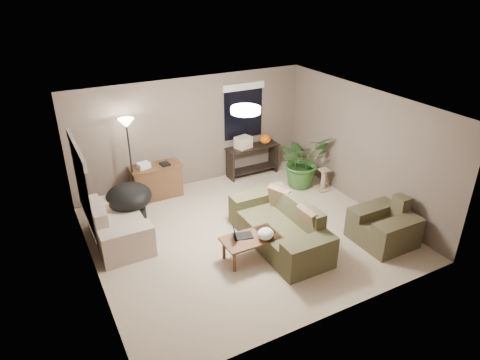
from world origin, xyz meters
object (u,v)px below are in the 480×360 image
main_sofa (281,229)px  floor_lamp (127,134)px  console_table (252,158)px  cat_scratching_post (323,181)px  loveseat (117,227)px  armchair (384,227)px  coffee_table (251,241)px  desk (157,181)px  papasan_chair (129,201)px  houseplant (302,166)px

main_sofa → floor_lamp: 3.59m
console_table → cat_scratching_post: size_ratio=2.60×
loveseat → armchair: bearing=-27.9°
coffee_table → desk: desk is taller
armchair → cat_scratching_post: size_ratio=2.00×
papasan_chair → desk: bearing=43.3°
main_sofa → floor_lamp: floor_lamp is taller
papasan_chair → cat_scratching_post: papasan_chair is taller
main_sofa → armchair: (1.70, -0.85, 0.00)m
floor_lamp → loveseat: bearing=-117.9°
cat_scratching_post → papasan_chair: bearing=170.8°
cat_scratching_post → main_sofa: bearing=-146.5°
coffee_table → cat_scratching_post: (2.75, 1.50, -0.14)m
coffee_table → console_table: console_table is taller
houseplant → cat_scratching_post: houseplant is taller
desk → floor_lamp: size_ratio=0.58×
coffee_table → floor_lamp: bearing=113.5°
desk → papasan_chair: papasan_chair is taller
floor_lamp → desk: bearing=8.7°
console_table → cat_scratching_post: (1.04, -1.46, -0.22)m
main_sofa → coffee_table: (-0.71, -0.16, 0.06)m
main_sofa → floor_lamp: (-1.96, 2.71, 1.30)m
loveseat → cat_scratching_post: loveseat is taller
desk → floor_lamp: (-0.53, -0.08, 1.22)m
loveseat → houseplant: bearing=4.3°
coffee_table → papasan_chair: (-1.52, 2.19, 0.11)m
houseplant → cat_scratching_post: bearing=-53.0°
papasan_chair → coffee_table: bearing=-55.3°
loveseat → floor_lamp: 1.93m
loveseat → papasan_chair: bearing=56.2°
armchair → desk: 4.80m
armchair → cat_scratching_post: 2.23m
armchair → cat_scratching_post: armchair is taller
desk → armchair: bearing=-49.3°
main_sofa → papasan_chair: size_ratio=2.16×
loveseat → houseplant: 4.36m
main_sofa → coffee_table: 0.73m
console_table → cat_scratching_post: bearing=-54.5°
desk → houseplant: bearing=-18.0°
armchair → papasan_chair: size_ratio=0.98×
desk → main_sofa: bearing=-62.8°
desk → cat_scratching_post: (3.47, -1.44, -0.16)m
coffee_table → desk: bearing=103.7°
desk → cat_scratching_post: bearing=-22.6°
coffee_table → houseplant: size_ratio=0.80×
coffee_table → loveseat: bearing=140.2°
armchair → papasan_chair: bearing=143.7°
main_sofa → desk: size_ratio=2.00×
loveseat → papasan_chair: 0.74m
console_table → houseplant: 1.28m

